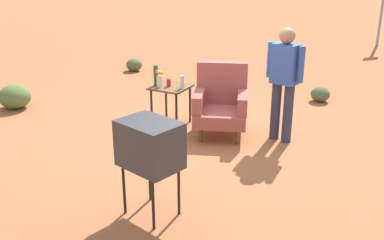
{
  "coord_description": "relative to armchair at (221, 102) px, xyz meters",
  "views": [
    {
      "loc": [
        2.69,
        -5.74,
        2.54
      ],
      "look_at": [
        0.33,
        -1.21,
        0.65
      ],
      "focal_mm": 41.46,
      "sensor_mm": 36.0,
      "label": 1
    }
  ],
  "objects": [
    {
      "name": "shrub_far",
      "position": [
        1.0,
        2.31,
        -0.36
      ],
      "size": [
        0.35,
        0.35,
        0.27
      ],
      "primitive_type": "ellipsoid",
      "color": "#475B33",
      "rests_on": "ground"
    },
    {
      "name": "shrub_mid",
      "position": [
        -3.72,
        -0.59,
        -0.28
      ],
      "size": [
        0.55,
        0.55,
        0.43
      ],
      "primitive_type": "ellipsoid",
      "color": "#516B38",
      "rests_on": "ground"
    },
    {
      "name": "armchair",
      "position": [
        0.0,
        0.0,
        0.0
      ],
      "size": [
        0.99,
        1.0,
        1.06
      ],
      "color": "brown",
      "rests_on": "ground"
    },
    {
      "name": "bottle_short_clear",
      "position": [
        -0.65,
        -0.02,
        0.23
      ],
      "size": [
        0.06,
        0.06,
        0.2
      ],
      "primitive_type": "cylinder",
      "color": "silver",
      "rests_on": "side_table"
    },
    {
      "name": "flower_vase",
      "position": [
        -0.99,
        -0.12,
        0.28
      ],
      "size": [
        0.15,
        0.1,
        0.27
      ],
      "color": "silver",
      "rests_on": "side_table"
    },
    {
      "name": "shrub_near",
      "position": [
        -3.41,
        2.66,
        -0.35
      ],
      "size": [
        0.37,
        0.37,
        0.29
      ],
      "primitive_type": "ellipsoid",
      "color": "#475B33",
      "rests_on": "ground"
    },
    {
      "name": "tv_on_stand",
      "position": [
        0.29,
        -2.39,
        0.28
      ],
      "size": [
        0.69,
        0.58,
        1.03
      ],
      "color": "black",
      "rests_on": "ground"
    },
    {
      "name": "side_table",
      "position": [
        -0.87,
        0.0,
        0.04
      ],
      "size": [
        0.56,
        0.56,
        0.63
      ],
      "color": "black",
      "rests_on": "ground"
    },
    {
      "name": "soda_can_red",
      "position": [
        -0.88,
        -0.03,
        0.2
      ],
      "size": [
        0.07,
        0.07,
        0.12
      ],
      "primitive_type": "cylinder",
      "color": "red",
      "rests_on": "side_table"
    },
    {
      "name": "ground_plane",
      "position": [
        -0.17,
        -0.03,
        -0.5
      ],
      "size": [
        60.0,
        60.0,
        0.0
      ],
      "primitive_type": "plane",
      "color": "#A05B38"
    },
    {
      "name": "bottle_wine_green",
      "position": [
        -1.09,
        -0.06,
        0.29
      ],
      "size": [
        0.07,
        0.07,
        0.32
      ],
      "primitive_type": "cylinder",
      "color": "#1E5623",
      "rests_on": "side_table"
    },
    {
      "name": "person_standing",
      "position": [
        0.88,
        0.17,
        0.44
      ],
      "size": [
        0.56,
        0.3,
        1.64
      ],
      "color": "#2D3347",
      "rests_on": "ground"
    }
  ]
}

